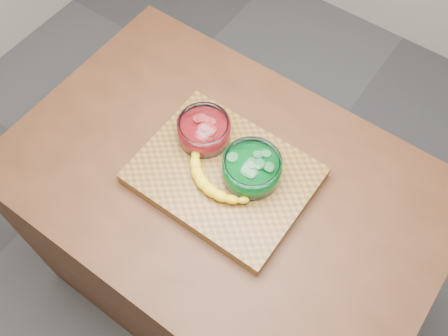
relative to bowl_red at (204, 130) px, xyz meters
The scene contains 6 objects.
ground 0.98m from the bowl_red, 28.11° to the right, with size 3.50×3.50×0.00m, color #4E4E52.
counter 0.54m from the bowl_red, 28.11° to the right, with size 1.20×0.80×0.90m, color #4F2A17.
cutting_board 0.13m from the bowl_red, 28.11° to the right, with size 0.45×0.35×0.04m, color brown.
bowl_red is the anchor object (origin of this frame).
bowl_green 0.17m from the bowl_red, ahead, with size 0.15×0.15×0.07m.
banana 0.14m from the bowl_red, 38.20° to the right, with size 0.25×0.15×0.04m, color yellow, non-canonical shape.
Camera 1 is at (0.38, -0.53, 2.08)m, focal length 40.00 mm.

